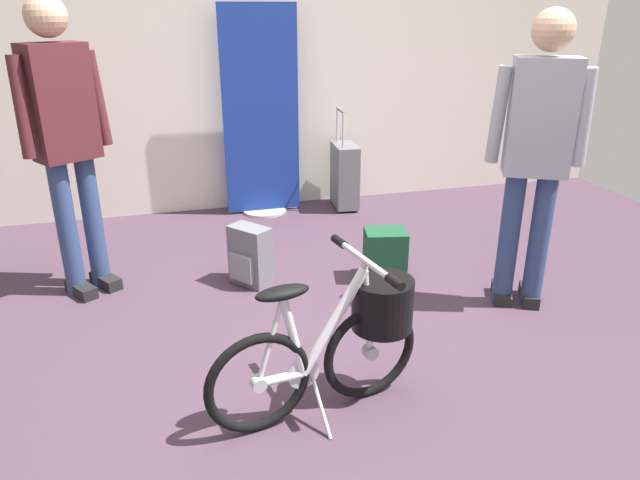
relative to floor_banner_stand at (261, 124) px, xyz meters
name	(u,v)px	position (x,y,z in m)	size (l,w,h in m)	color
ground_plane	(352,354)	(0.03, -2.24, -0.73)	(6.39, 6.39, 0.00)	#473342
back_wall	(257,46)	(0.03, 0.24, 0.58)	(6.39, 0.10, 2.61)	silver
floor_banner_stand	(261,124)	(0.00, 0.00, 0.00)	(0.60, 0.36, 1.63)	#B7B7BC
folding_bike_foreground	(345,334)	(-0.12, -2.59, -0.39)	(0.95, 0.53, 0.69)	black
visitor_near_wall	(65,133)	(-1.28, -1.12, 0.23)	(0.45, 0.38, 1.66)	navy
visitor_browsing	(537,149)	(1.11, -1.98, 0.18)	(0.48, 0.37, 1.60)	navy
rolling_suitcase	(345,175)	(0.68, -0.06, -0.45)	(0.21, 0.37, 0.83)	slate
backpack_on_floor	(250,256)	(-0.32, -1.32, -0.55)	(0.27, 0.28, 0.37)	slate
handbag_on_floor	(385,255)	(0.50, -1.46, -0.57)	(0.29, 0.27, 0.32)	#19472D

